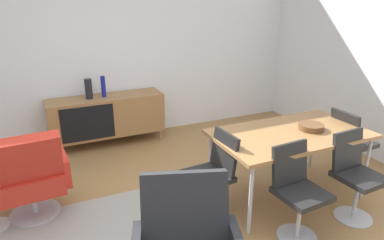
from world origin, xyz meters
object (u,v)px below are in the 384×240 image
Objects in this scene: dining_chair_near_window at (213,173)px; dining_chair_front_left at (297,189)px; dining_table at (290,136)px; dining_chair_front_right at (355,173)px; lounge_chair_red at (29,175)px; vase_sculptural_dark at (104,87)px; wooden_bowl_on_table at (311,127)px; sideboard at (107,116)px; vase_cobalt at (89,89)px; dining_chair_far_end at (350,142)px.

dining_chair_front_left is at bearing -46.48° from dining_chair_near_window.
dining_table is at bearing 57.66° from dining_chair_front_left.
dining_table is 1.87× the size of dining_chair_front_right.
vase_sculptural_dark is at bearing 55.39° from lounge_chair_red.
wooden_bowl_on_table is 0.27× the size of lounge_chair_red.
dining_table is (1.47, -2.17, 0.26)m from sideboard.
dining_table is (1.48, -2.17, -0.17)m from vase_sculptural_dark.
vase_cobalt is at bearing 116.00° from dining_chair_front_left.
vase_cobalt is 0.32× the size of dining_chair_front_right.
dining_chair_far_end reaches higher than wooden_bowl_on_table.
dining_chair_near_window is 1.00× the size of dining_chair_front_left.
lounge_chair_red reaches higher than dining_chair_front_right.
vase_cobalt reaches higher than dining_table.
dining_chair_front_left is (-0.60, -0.53, -0.30)m from wooden_bowl_on_table.
dining_chair_front_right is (2.03, -2.73, -0.39)m from vase_cobalt.
dining_chair_far_end is at bearing -40.18° from vase_cobalt.
wooden_bowl_on_table is at bearing -6.18° from dining_table.
vase_sculptural_dark is 3.31m from dining_chair_front_right.
vase_sculptural_dark reaches higher than dining_chair_front_right.
vase_sculptural_dark is 3.24m from dining_chair_far_end.
vase_cobalt is 0.93× the size of vase_sculptural_dark.
lounge_chair_red is at bearing 156.34° from dining_chair_front_right.
lounge_chair_red is (-2.85, 1.25, -0.00)m from dining_chair_front_right.
dining_chair_front_left is 0.90× the size of lounge_chair_red.
vase_cobalt is at bearing 180.00° from vase_sculptural_dark.
sideboard is 2.81m from wooden_bowl_on_table.
vase_sculptural_dark is at bearing 105.28° from dining_chair_near_window.
dining_chair_front_right is 1.00× the size of dining_chair_front_left.
wooden_bowl_on_table is 0.62m from dining_chair_front_right.
lounge_chair_red is (-0.82, -1.48, -0.39)m from vase_cobalt.
lounge_chair_red reaches higher than sideboard.
lounge_chair_red is (-2.51, 0.69, -0.23)m from dining_table.
dining_chair_front_right is at bearing -79.12° from wooden_bowl_on_table.
dining_chair_near_window is (0.58, -2.17, 0.03)m from sideboard.
dining_chair_far_end is (2.36, -2.17, 0.03)m from sideboard.
sideboard is 3.21m from dining_chair_far_end.
vase_cobalt is 0.17× the size of dining_table.
lounge_chair_red reaches higher than dining_chair_far_end.
vase_sculptural_dark reaches higher than dining_chair_near_window.
wooden_bowl_on_table reaches higher than dining_table.
dining_chair_front_right is at bearing -134.22° from dining_chair_far_end.
wooden_bowl_on_table is at bearing 41.69° from dining_chair_front_left.
sideboard is 1.87× the size of dining_chair_front_right.
dining_chair_front_left is 1.00× the size of dining_chair_far_end.
dining_chair_front_left is at bearing -30.15° from lounge_chair_red.
vase_sculptural_dark reaches higher than dining_chair_far_end.
sideboard is 6.15× the size of wooden_bowl_on_table.
dining_chair_far_end is 0.90× the size of lounge_chair_red.
wooden_bowl_on_table is at bearing -52.01° from sideboard.
dining_chair_front_left is (-0.35, -0.56, -0.23)m from dining_table.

